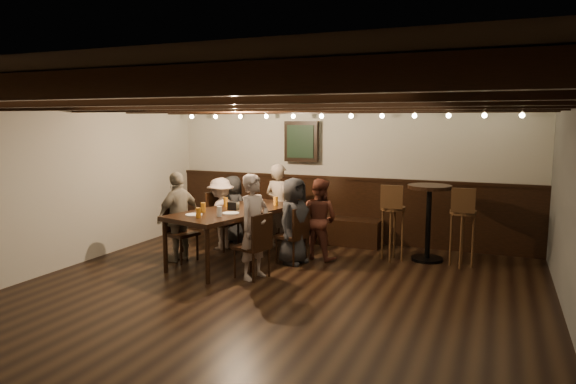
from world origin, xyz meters
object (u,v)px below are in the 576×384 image
at_px(chair_right_far, 253,258).
at_px(chair_right_near, 292,246).
at_px(bar_stool_right, 462,237).
at_px(person_bench_centre, 279,206).
at_px(chair_left_near, 222,232).
at_px(high_top_table, 429,211).
at_px(person_bench_right, 319,219).
at_px(bar_stool_left, 392,232).
at_px(person_left_near, 221,214).
at_px(dining_table, 236,214).
at_px(person_left_far, 179,216).
at_px(person_bench_left, 233,209).
at_px(chair_left_far, 181,243).
at_px(person_right_near, 294,221).
at_px(person_right_far, 254,227).

bearing_deg(chair_right_far, chair_right_near, 0.04).
bearing_deg(bar_stool_right, person_bench_centre, 178.56).
relative_size(chair_left_near, high_top_table, 0.82).
xyz_separation_m(person_bench_right, bar_stool_left, (1.06, 0.33, -0.19)).
height_order(chair_right_near, bar_stool_left, bar_stool_left).
bearing_deg(person_left_near, bar_stool_right, 110.43).
bearing_deg(dining_table, person_bench_right, 45.00).
distance_m(person_bench_right, person_left_far, 2.13).
height_order(dining_table, chair_right_near, chair_right_near).
relative_size(chair_left_near, chair_right_far, 1.07).
distance_m(dining_table, person_bench_centre, 1.05).
bearing_deg(person_left_near, bar_stool_left, 111.64).
bearing_deg(dining_table, person_left_far, -149.04).
relative_size(person_bench_left, person_left_far, 0.86).
bearing_deg(dining_table, chair_left_far, -147.94).
relative_size(chair_right_near, person_right_near, 0.66).
distance_m(chair_right_far, person_right_far, 0.44).
distance_m(person_left_near, person_right_near, 1.50).
relative_size(person_left_near, person_right_near, 0.92).
relative_size(person_bench_right, person_right_near, 0.97).
bearing_deg(chair_right_near, chair_right_far, -179.96).
xyz_separation_m(dining_table, person_left_far, (-0.84, -0.25, -0.06)).
bearing_deg(chair_left_far, person_bench_centre, 154.41).
bearing_deg(chair_right_near, person_left_far, 121.51).
bearing_deg(chair_right_far, person_left_far, 90.00).
distance_m(chair_right_far, high_top_table, 2.79).
relative_size(person_right_near, person_right_far, 0.91).
bearing_deg(chair_left_far, high_top_table, 126.91).
bearing_deg(person_bench_right, person_right_far, 83.66).
bearing_deg(dining_table, bar_stool_left, 38.71).
bearing_deg(high_top_table, chair_left_far, -157.27).
xyz_separation_m(chair_right_near, bar_stool_left, (1.35, 0.72, 0.17)).
height_order(person_bench_left, person_left_far, person_left_far).
distance_m(person_bench_centre, bar_stool_right, 2.91).
bearing_deg(bar_stool_right, person_bench_right, -171.26).
xyz_separation_m(chair_left_near, chair_right_far, (1.17, -1.22, -0.02)).
xyz_separation_m(dining_table, chair_left_far, (-0.81, -0.26, -0.47)).
distance_m(person_bench_right, person_left_near, 1.71).
xyz_separation_m(person_left_near, person_right_near, (1.45, -0.37, 0.05)).
bearing_deg(chair_right_near, chair_left_near, 90.00).
distance_m(person_bench_right, bar_stool_left, 1.13).
distance_m(person_bench_left, person_left_near, 0.47).
height_order(person_right_near, bar_stool_right, person_right_near).
bearing_deg(person_bench_centre, chair_left_far, 64.41).
bearing_deg(dining_table, person_right_near, 30.96).
height_order(person_bench_left, person_bench_centre, person_bench_centre).
bearing_deg(person_right_far, dining_table, 59.04).
xyz_separation_m(bar_stool_left, bar_stool_right, (1.00, 0.05, 0.00)).
xyz_separation_m(dining_table, bar_stool_left, (2.15, 0.98, -0.30)).
relative_size(chair_left_far, person_right_near, 0.68).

